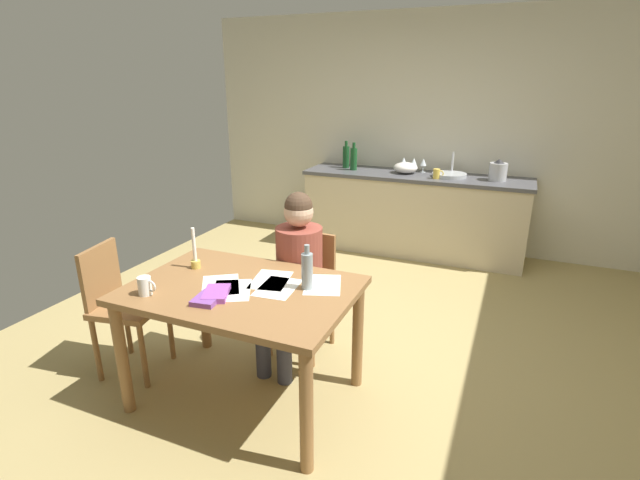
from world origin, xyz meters
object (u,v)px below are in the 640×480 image
object	(u,v)px
candlestick	(195,257)
stovetop_kettle	(498,171)
book_magazine	(216,293)
book_cookery	(208,299)
wine_glass_by_kettle	(414,162)
sink_unit	(449,175)
bottle_vinegar	(354,158)
wine_bottle_on_table	(307,270)
coffee_mug	(145,286)
wine_glass_near_sink	(423,163)
dining_table	(242,304)
bottle_oil	(346,156)
wine_glass_back_left	(404,161)
teacup_on_counter	(437,174)
mixing_bowl	(406,168)
person_seated	(295,268)
chair_at_table	(305,287)

from	to	relation	value
candlestick	stovetop_kettle	size ratio (longest dim) A/B	1.22
book_magazine	stovetop_kettle	world-z (taller)	stovetop_kettle
book_cookery	wine_glass_by_kettle	bearing A→B (deg)	75.69
sink_unit	bottle_vinegar	world-z (taller)	bottle_vinegar
wine_bottle_on_table	sink_unit	distance (m)	2.91
coffee_mug	candlestick	size ratio (longest dim) A/B	0.43
candlestick	stovetop_kettle	xyz separation A→B (m)	(1.63, 2.87, 0.17)
wine_glass_near_sink	sink_unit	bearing A→B (deg)	-24.96
book_cookery	bottle_vinegar	xyz separation A→B (m)	(-0.28, 3.22, 0.26)
dining_table	wine_glass_near_sink	world-z (taller)	wine_glass_near_sink
wine_bottle_on_table	bottle_oil	world-z (taller)	bottle_oil
dining_table	wine_glass_back_left	bearing A→B (deg)	86.64
stovetop_kettle	teacup_on_counter	xyz separation A→B (m)	(-0.59, -0.15, -0.05)
mixing_bowl	book_magazine	bearing A→B (deg)	-95.48
book_magazine	bottle_oil	bearing A→B (deg)	73.70
dining_table	bottle_oil	bearing A→B (deg)	98.88
mixing_bowl	wine_glass_back_left	world-z (taller)	wine_glass_back_left
bottle_oil	wine_glass_back_left	distance (m)	0.67
bottle_oil	wine_glass_by_kettle	bearing A→B (deg)	5.34
wine_glass_by_kettle	stovetop_kettle	bearing A→B (deg)	-9.43
dining_table	candlestick	world-z (taller)	candlestick
coffee_mug	sink_unit	bearing A→B (deg)	70.68
person_seated	wine_glass_back_left	world-z (taller)	person_seated
mixing_bowl	candlestick	bearing A→B (deg)	-102.90
wine_glass_by_kettle	wine_glass_back_left	size ratio (longest dim) A/B	1.00
wine_glass_by_kettle	mixing_bowl	bearing A→B (deg)	-115.53
book_magazine	dining_table	bearing A→B (deg)	43.48
candlestick	wine_glass_near_sink	world-z (taller)	wine_glass_near_sink
bottle_vinegar	person_seated	bearing A→B (deg)	-79.95
book_cookery	mixing_bowl	size ratio (longest dim) A/B	0.66
wine_glass_by_kettle	wine_glass_back_left	distance (m)	0.12
wine_bottle_on_table	dining_table	bearing A→B (deg)	-159.65
sink_unit	teacup_on_counter	size ratio (longest dim) A/B	3.25
dining_table	book_cookery	world-z (taller)	book_cookery
wine_glass_near_sink	coffee_mug	bearing A→B (deg)	-103.78
chair_at_table	bottle_oil	distance (m)	2.52
wine_glass_back_left	wine_glass_by_kettle	bearing A→B (deg)	0.00
dining_table	book_cookery	bearing A→B (deg)	-107.29
chair_at_table	book_cookery	bearing A→B (deg)	-99.59
coffee_mug	teacup_on_counter	bearing A→B (deg)	71.57
bottle_oil	stovetop_kettle	world-z (taller)	bottle_oil
chair_at_table	wine_bottle_on_table	xyz separation A→B (m)	(0.27, -0.56, 0.39)
person_seated	candlestick	world-z (taller)	person_seated
coffee_mug	book_magazine	world-z (taller)	coffee_mug
dining_table	bottle_vinegar	distance (m)	3.03
book_cookery	sink_unit	world-z (taller)	sink_unit
dining_table	candlestick	size ratio (longest dim) A/B	4.86
wine_glass_by_kettle	wine_glass_back_left	bearing A→B (deg)	180.00
teacup_on_counter	sink_unit	bearing A→B (deg)	54.80
wine_glass_back_left	person_seated	bearing A→B (deg)	-92.32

